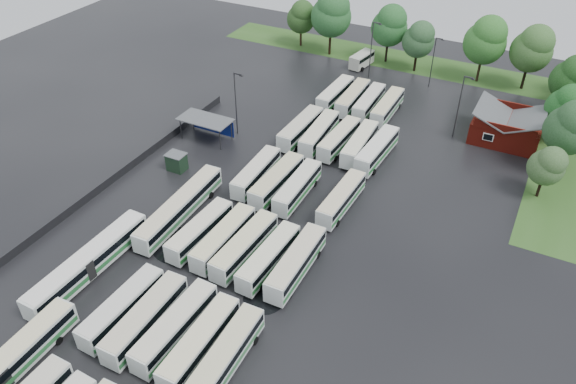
% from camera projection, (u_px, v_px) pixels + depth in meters
% --- Properties ---
extents(ground, '(160.00, 160.00, 0.00)m').
position_uv_depth(ground, '(226.00, 258.00, 65.69)').
color(ground, black).
rests_on(ground, ground).
extents(brick_building, '(10.07, 8.60, 5.39)m').
position_uv_depth(brick_building, '(506.00, 129.00, 86.31)').
color(brick_building, maroon).
rests_on(brick_building, ground).
extents(wash_shed, '(8.20, 4.20, 3.58)m').
position_uv_depth(wash_shed, '(207.00, 121.00, 86.04)').
color(wash_shed, '#2D2D30').
rests_on(wash_shed, ground).
extents(utility_hut, '(2.70, 2.20, 2.62)m').
position_uv_depth(utility_hut, '(177.00, 162.00, 79.92)').
color(utility_hut, black).
rests_on(utility_hut, ground).
extents(grass_strip_north, '(80.00, 10.00, 0.01)m').
position_uv_depth(grass_strip_north, '(410.00, 62.00, 111.32)').
color(grass_strip_north, '#2E551C').
rests_on(grass_strip_north, ground).
extents(grass_strip_east, '(10.00, 50.00, 0.01)m').
position_uv_depth(grass_strip_east, '(573.00, 155.00, 83.74)').
color(grass_strip_east, '#2E551C').
rests_on(grass_strip_east, ground).
extents(west_fence, '(0.10, 50.00, 1.20)m').
position_uv_depth(west_fence, '(123.00, 171.00, 79.27)').
color(west_fence, '#2D2D30').
rests_on(west_fence, ground).
extents(bus_r1c0, '(2.56, 10.87, 3.01)m').
position_uv_depth(bus_r1c0, '(122.00, 307.00, 57.40)').
color(bus_r1c0, silver).
rests_on(bus_r1c0, ground).
extents(bus_r1c1, '(2.56, 11.31, 3.14)m').
position_uv_depth(bus_r1c1, '(146.00, 319.00, 56.12)').
color(bus_r1c1, silver).
rests_on(bus_r1c1, ground).
extents(bus_r1c2, '(2.66, 11.30, 3.13)m').
position_uv_depth(bus_r1c2, '(175.00, 327.00, 55.29)').
color(bus_r1c2, silver).
rests_on(bus_r1c2, ground).
extents(bus_r1c3, '(2.48, 11.10, 3.08)m').
position_uv_depth(bus_r1c3, '(200.00, 342.00, 53.77)').
color(bus_r1c3, silver).
rests_on(bus_r1c3, ground).
extents(bus_r1c4, '(2.65, 11.03, 3.05)m').
position_uv_depth(bus_r1c4, '(227.00, 355.00, 52.63)').
color(bus_r1c4, silver).
rests_on(bus_r1c4, ground).
extents(bus_r2c0, '(2.72, 10.78, 2.98)m').
position_uv_depth(bus_r2c0, '(200.00, 231.00, 67.21)').
color(bus_r2c0, silver).
rests_on(bus_r2c0, ground).
extents(bus_r2c1, '(2.43, 10.93, 3.04)m').
position_uv_depth(bus_r2c1, '(224.00, 238.00, 66.06)').
color(bus_r2c1, silver).
rests_on(bus_r2c1, ground).
extents(bus_r2c2, '(2.83, 11.24, 3.10)m').
position_uv_depth(bus_r2c2, '(245.00, 246.00, 64.87)').
color(bus_r2c2, silver).
rests_on(bus_r2c2, ground).
extents(bus_r2c3, '(2.70, 10.81, 2.99)m').
position_uv_depth(bus_r2c3, '(269.00, 257.00, 63.44)').
color(bus_r2c3, silver).
rests_on(bus_r2c3, ground).
extents(bus_r2c4, '(2.57, 11.33, 3.15)m').
position_uv_depth(bus_r2c4, '(296.00, 263.00, 62.60)').
color(bus_r2c4, silver).
rests_on(bus_r2c4, ground).
extents(bus_r3c0, '(2.64, 10.78, 2.98)m').
position_uv_depth(bus_r3c0, '(256.00, 173.00, 77.16)').
color(bus_r3c0, silver).
rests_on(bus_r3c0, ground).
extents(bus_r3c1, '(2.70, 11.31, 3.13)m').
position_uv_depth(bus_r3c1, '(277.00, 181.00, 75.46)').
color(bus_r3c1, silver).
rests_on(bus_r3c1, ground).
extents(bus_r3c2, '(2.50, 10.80, 2.99)m').
position_uv_depth(bus_r3c2, '(297.00, 187.00, 74.35)').
color(bus_r3c2, silver).
rests_on(bus_r3c2, ground).
extents(bus_r3c4, '(2.58, 10.78, 2.98)m').
position_uv_depth(bus_r3c4, '(341.00, 198.00, 72.36)').
color(bus_r3c4, silver).
rests_on(bus_r3c4, ground).
extents(bus_r4c0, '(2.61, 11.33, 3.14)m').
position_uv_depth(bus_r4c0, '(300.00, 128.00, 86.77)').
color(bus_r4c0, silver).
rests_on(bus_r4c0, ground).
extents(bus_r4c1, '(2.95, 11.29, 3.11)m').
position_uv_depth(bus_r4c1, '(319.00, 133.00, 85.63)').
color(bus_r4c1, silver).
rests_on(bus_r4c1, ground).
extents(bus_r4c2, '(2.73, 10.81, 2.98)m').
position_uv_depth(bus_r4c2, '(339.00, 139.00, 84.42)').
color(bus_r4c2, silver).
rests_on(bus_r4c2, ground).
extents(bus_r4c3, '(2.74, 11.03, 3.05)m').
position_uv_depth(bus_r4c3, '(360.00, 144.00, 83.17)').
color(bus_r4c3, silver).
rests_on(bus_r4c3, ground).
extents(bus_r4c4, '(2.97, 11.44, 3.15)m').
position_uv_depth(bus_r4c4, '(377.00, 150.00, 81.68)').
color(bus_r4c4, silver).
rests_on(bus_r4c4, ground).
extents(bus_r5c0, '(2.57, 10.89, 3.02)m').
position_uv_depth(bus_r5c0, '(335.00, 94.00, 96.52)').
color(bus_r5c0, silver).
rests_on(bus_r5c0, ground).
extents(bus_r5c1, '(2.60, 11.09, 3.07)m').
position_uv_depth(bus_r5c1, '(353.00, 98.00, 95.15)').
color(bus_r5c1, silver).
rests_on(bus_r5c1, ground).
extents(bus_r5c2, '(2.52, 10.74, 2.98)m').
position_uv_depth(bus_r5c2, '(369.00, 102.00, 94.04)').
color(bus_r5c2, silver).
rests_on(bus_r5c2, ground).
extents(bus_r5c3, '(2.39, 10.87, 3.02)m').
position_uv_depth(bus_r5c3, '(387.00, 107.00, 92.62)').
color(bus_r5c3, silver).
rests_on(bus_r5c3, ground).
extents(artic_bus_west_a, '(2.58, 16.17, 2.99)m').
position_uv_depth(artic_bus_west_a, '(5.00, 368.00, 51.43)').
color(artic_bus_west_a, silver).
rests_on(artic_bus_west_a, ground).
extents(artic_bus_west_b, '(2.89, 16.55, 3.06)m').
position_uv_depth(artic_bus_west_b, '(180.00, 207.00, 70.80)').
color(artic_bus_west_b, silver).
rests_on(artic_bus_west_b, ground).
extents(artic_bus_west_c, '(2.71, 17.05, 3.16)m').
position_uv_depth(artic_bus_west_c, '(89.00, 263.00, 62.58)').
color(artic_bus_west_c, silver).
rests_on(artic_bus_west_c, ground).
extents(minibus, '(3.17, 6.36, 2.65)m').
position_uv_depth(minibus, '(362.00, 59.00, 108.87)').
color(minibus, beige).
rests_on(minibus, ground).
extents(tree_north_0, '(5.85, 5.85, 9.69)m').
position_uv_depth(tree_north_0, '(302.00, 17.00, 114.58)').
color(tree_north_0, black).
rests_on(tree_north_0, ground).
extents(tree_north_1, '(7.99, 7.99, 13.24)m').
position_uv_depth(tree_north_1, '(332.00, 13.00, 109.41)').
color(tree_north_1, black).
rests_on(tree_north_1, ground).
extents(tree_north_2, '(6.99, 6.99, 11.58)m').
position_uv_depth(tree_north_2, '(390.00, 25.00, 107.15)').
color(tree_north_2, black).
rests_on(tree_north_2, ground).
extents(tree_north_3, '(6.02, 6.02, 9.97)m').
position_uv_depth(tree_north_3, '(419.00, 39.00, 104.16)').
color(tree_north_3, black).
rests_on(tree_north_3, ground).
extents(tree_north_4, '(7.59, 7.59, 12.56)m').
position_uv_depth(tree_north_4, '(486.00, 40.00, 99.46)').
color(tree_north_4, black).
rests_on(tree_north_4, ground).
extents(tree_north_5, '(7.28, 7.28, 12.05)m').
position_uv_depth(tree_north_5, '(533.00, 48.00, 97.15)').
color(tree_north_5, black).
rests_on(tree_north_5, ground).
extents(tree_east_0, '(4.78, 4.77, 7.90)m').
position_uv_depth(tree_east_0, '(548.00, 165.00, 72.39)').
color(tree_east_0, black).
rests_on(tree_east_0, ground).
extents(tree_east_1, '(6.82, 6.82, 11.30)m').
position_uv_depth(tree_east_1, '(572.00, 127.00, 76.02)').
color(tree_east_1, '#302112').
rests_on(tree_east_1, ground).
extents(tree_east_2, '(5.85, 5.85, 9.68)m').
position_uv_depth(tree_east_2, '(567.00, 105.00, 83.27)').
color(tree_east_2, '#321D11').
rests_on(tree_east_2, ground).
extents(tree_east_3, '(6.72, 6.72, 11.13)m').
position_uv_depth(tree_east_3, '(573.00, 78.00, 88.79)').
color(tree_east_3, black).
rests_on(tree_east_3, ground).
extents(lamp_post_ne, '(1.57, 0.31, 10.23)m').
position_uv_depth(lamp_post_ne, '(460.00, 102.00, 84.67)').
color(lamp_post_ne, '#2D2D30').
rests_on(lamp_post_ne, ground).
extents(lamp_post_nw, '(1.60, 0.31, 10.37)m').
position_uv_depth(lamp_post_nw, '(236.00, 99.00, 85.34)').
color(lamp_post_nw, '#2D2D30').
rests_on(lamp_post_nw, ground).
extents(lamp_post_back_w, '(1.65, 0.32, 10.68)m').
position_uv_depth(lamp_post_back_w, '(372.00, 46.00, 101.89)').
color(lamp_post_back_w, '#2D2D30').
rests_on(lamp_post_back_w, ground).
extents(lamp_post_back_e, '(1.42, 0.28, 9.21)m').
position_uv_depth(lamp_post_back_e, '(434.00, 59.00, 99.39)').
color(lamp_post_back_e, '#2D2D30').
rests_on(lamp_post_back_e, ground).
extents(puddle_2, '(6.98, 6.98, 0.01)m').
position_uv_depth(puddle_2, '(181.00, 245.00, 67.58)').
color(puddle_2, black).
rests_on(puddle_2, ground).
extents(puddle_3, '(4.59, 4.59, 0.01)m').
position_uv_depth(puddle_3, '(264.00, 299.00, 60.55)').
color(puddle_3, black).
rests_on(puddle_3, ground).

